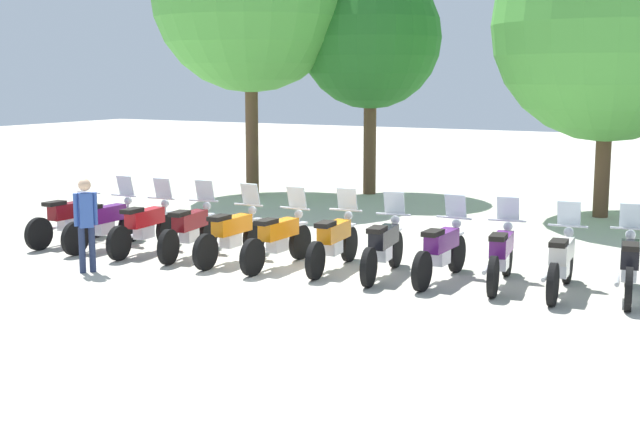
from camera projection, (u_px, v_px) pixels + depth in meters
The scene contains 16 objects.
ground_plane at pixel (306, 268), 15.17m from camera, with size 80.00×80.00×0.00m, color #BCB7A8.
motorcycle_0 at pixel (69, 219), 17.35m from camera, with size 0.62×2.19×0.99m.
motorcycle_1 at pixel (105, 222), 16.87m from camera, with size 0.62×2.19×1.37m.
motorcycle_2 at pixel (145, 226), 16.46m from camera, with size 0.62×2.19×1.37m.
motorcycle_3 at pixel (190, 229), 16.12m from camera, with size 0.62×2.18×1.37m.
motorcycle_4 at pixel (232, 233), 15.63m from camera, with size 0.62×2.19×1.37m.
motorcycle_5 at pixel (278, 238), 15.20m from camera, with size 0.62×2.19×1.37m.
motorcycle_6 at pixel (334, 240), 14.98m from camera, with size 0.62×2.19×1.37m.
motorcycle_7 at pixel (383, 246), 14.49m from camera, with size 0.62×2.18×1.37m.
motorcycle_8 at pixel (441, 250), 14.15m from camera, with size 0.62×2.19×1.37m.
motorcycle_9 at pixel (501, 254), 13.83m from camera, with size 0.62×2.18×1.37m.
motorcycle_10 at pixel (561, 260), 13.33m from camera, with size 0.62×2.19×1.37m.
motorcycle_11 at pixel (629, 264), 13.08m from camera, with size 0.64×2.18×1.37m.
person_0 at pixel (86, 218), 14.69m from camera, with size 0.30×0.37×1.62m.
tree_1 at pixel (371, 38), 24.11m from camera, with size 3.96×3.96×6.37m.
tree_2 at pixel (610, 25), 20.01m from camera, with size 5.42×5.42×7.22m.
Camera 1 is at (7.39, -12.86, 3.32)m, focal length 48.64 mm.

